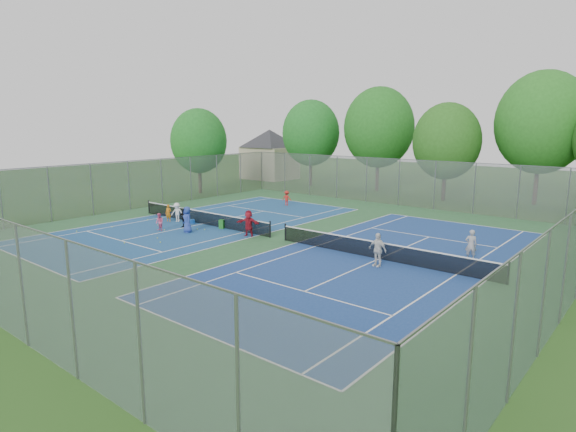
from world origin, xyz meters
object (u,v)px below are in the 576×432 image
object	(u,v)px
net_left	(202,218)
instructor	(471,245)
ball_crate	(192,222)
ball_hopper	(222,224)
net_right	(379,251)

from	to	relation	value
net_left	instructor	bearing A→B (deg)	9.40
ball_crate	instructor	bearing A→B (deg)	10.10
net_left	ball_hopper	xyz separation A→B (m)	(2.16, -0.16, -0.15)
instructor	net_left	bearing A→B (deg)	-16.17
net_left	net_right	bearing A→B (deg)	0.00
ball_hopper	net_left	bearing A→B (deg)	175.64
net_right	ball_crate	bearing A→B (deg)	-178.61
net_left	net_right	xyz separation A→B (m)	(14.00, 0.00, 0.00)
net_left	instructor	size ratio (longest dim) A/B	7.94
ball_hopper	net_right	bearing A→B (deg)	0.80
net_left	ball_hopper	size ratio (longest dim) A/B	20.80
ball_hopper	instructor	world-z (taller)	instructor
net_right	ball_crate	distance (m)	14.75
net_right	ball_hopper	world-z (taller)	net_right
net_left	instructor	world-z (taller)	instructor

